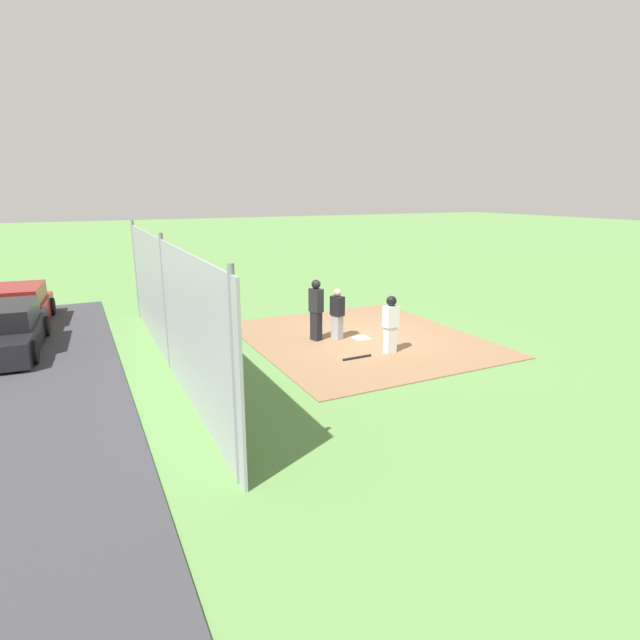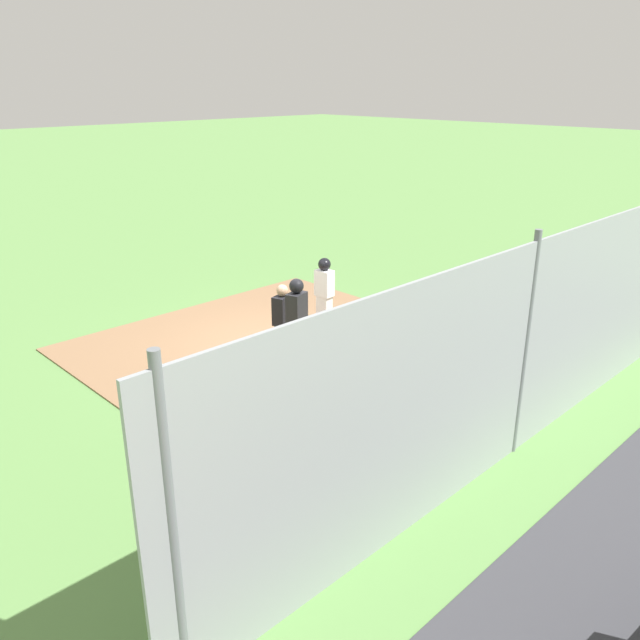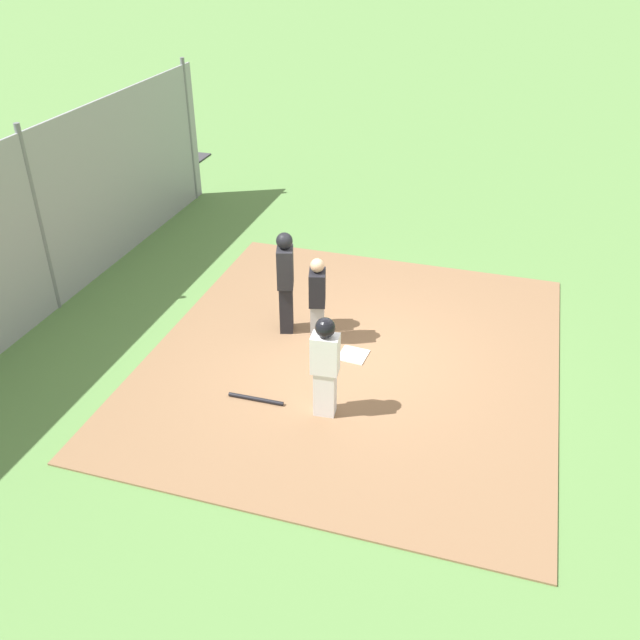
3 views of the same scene
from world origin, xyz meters
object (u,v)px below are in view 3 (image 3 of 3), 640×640
Objects in this scene: umpire at (286,280)px; runner at (325,362)px; parked_car_red at (74,155)px; catcher at (317,300)px; home_plate at (353,355)px; baseball_bat at (256,399)px.

umpire is 1.14× the size of runner.
runner is 0.36× the size of parked_car_red.
runner is at bearing -84.42° from catcher.
parked_car_red is at bearing 130.80° from catcher.
parked_car_red is (-5.71, -8.01, -0.37)m from umpire.
catcher is 0.84× the size of umpire.
catcher is at bearing -33.19° from umpire.
umpire is (-0.18, -0.60, 0.18)m from catcher.
home_plate is 11.16m from parked_car_red.
home_plate is 0.52× the size of baseball_bat.
baseball_bat is (1.82, -0.39, -0.75)m from catcher.
baseball_bat is at bearing 87.21° from runner.
baseball_bat is (1.56, -1.08, 0.02)m from home_plate.
baseball_bat is 11.29m from parked_car_red.
runner is (1.79, 0.66, 0.11)m from catcher.
runner is (1.97, 1.27, -0.07)m from umpire.
parked_car_red is at bearing -123.48° from home_plate.
catcher is at bearing 77.28° from baseball_bat.
home_plate is at bearing -5.65° from runner.
home_plate is 1.76m from runner.
home_plate is 0.29× the size of catcher.
umpire is 9.84m from parked_car_red.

